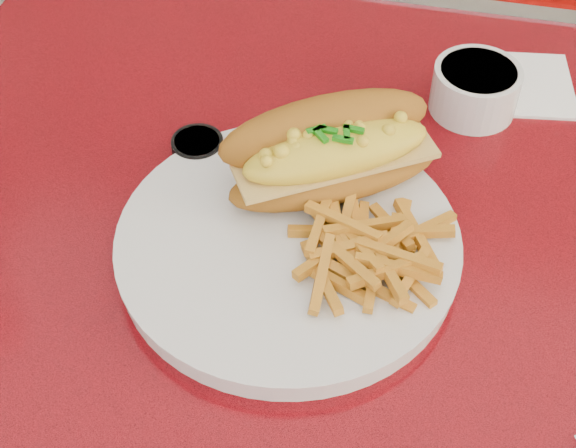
% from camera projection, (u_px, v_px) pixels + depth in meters
% --- Properties ---
extents(diner_table, '(1.23, 0.83, 0.77)m').
position_uv_depth(diner_table, '(431.00, 343.00, 0.86)').
color(diner_table, red).
rests_on(diner_table, ground).
extents(booth_bench_far, '(1.20, 0.51, 0.90)m').
position_uv_depth(booth_bench_far, '(452.00, 104.00, 1.62)').
color(booth_bench_far, '#A8100B').
rests_on(booth_bench_far, ground).
extents(dinner_plate, '(0.38, 0.38, 0.02)m').
position_uv_depth(dinner_plate, '(288.00, 245.00, 0.72)').
color(dinner_plate, silver).
rests_on(dinner_plate, diner_table).
extents(mac_hoagie, '(0.23, 0.19, 0.09)m').
position_uv_depth(mac_hoagie, '(332.00, 151.00, 0.73)').
color(mac_hoagie, '#9D6019').
rests_on(mac_hoagie, dinner_plate).
extents(fries_pile, '(0.14, 0.13, 0.03)m').
position_uv_depth(fries_pile, '(370.00, 253.00, 0.68)').
color(fries_pile, orange).
rests_on(fries_pile, dinner_plate).
extents(fork, '(0.04, 0.15, 0.00)m').
position_uv_depth(fork, '(378.00, 218.00, 0.73)').
color(fork, silver).
rests_on(fork, dinner_plate).
extents(gravy_ramekin, '(0.10, 0.10, 0.05)m').
position_uv_depth(gravy_ramekin, '(475.00, 88.00, 0.85)').
color(gravy_ramekin, silver).
rests_on(gravy_ramekin, diner_table).
extents(sauce_cup_left, '(0.07, 0.07, 0.03)m').
position_uv_depth(sauce_cup_left, '(198.00, 149.00, 0.80)').
color(sauce_cup_left, black).
rests_on(sauce_cup_left, diner_table).
extents(paper_napkin, '(0.13, 0.13, 0.00)m').
position_uv_depth(paper_napkin, '(520.00, 84.00, 0.89)').
color(paper_napkin, white).
rests_on(paper_napkin, diner_table).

